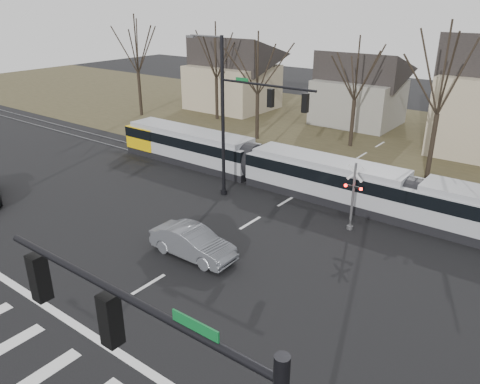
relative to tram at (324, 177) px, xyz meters
The scene contains 13 objects.
ground 16.15m from the tram, 95.75° to the right, with size 140.00×140.00×0.00m, color black.
grass_verge 16.15m from the tram, 95.75° to the left, with size 140.00×28.00×0.01m, color #38331E.
crosswalk 20.12m from the tram, 94.60° to the right, with size 27.00×2.60×0.01m.
stop_line 17.93m from the tram, 95.17° to the right, with size 28.00×0.35×0.01m, color silver.
lane_dashes 2.18m from the tram, behind, with size 0.18×30.00×0.01m.
rail_pair 2.17m from the tram, behind, with size 90.00×1.52×0.06m.
tram is the anchor object (origin of this frame).
sedan 11.00m from the tram, 98.94° to the right, with size 4.72×1.68×1.55m, color #54575C.
signal_pole_far 6.80m from the tram, 138.94° to the right, with size 9.28×0.44×10.20m.
rail_crossing_signal 4.68m from the tram, 43.41° to the right, with size 1.08×0.36×4.00m.
tree_row 10.61m from the tram, 87.77° to the left, with size 59.20×7.20×10.00m.
house_a 28.28m from the tram, 140.21° to the left, with size 9.72×8.64×8.60m.
house_b 21.21m from the tram, 108.29° to the left, with size 8.64×7.56×7.65m.
Camera 1 is at (14.39, -10.06, 12.20)m, focal length 35.00 mm.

